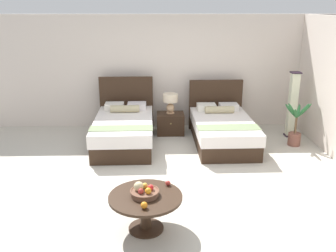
{
  "coord_description": "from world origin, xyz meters",
  "views": [
    {
      "loc": [
        -0.33,
        -5.61,
        2.75
      ],
      "look_at": [
        -0.15,
        0.44,
        0.75
      ],
      "focal_mm": 39.69,
      "sensor_mm": 36.0,
      "label": 1
    }
  ],
  "objects_px": {
    "nightstand": "(170,123)",
    "coffee_table": "(146,204)",
    "loose_apple": "(168,183)",
    "loose_orange": "(144,205)",
    "fruit_bowl": "(144,191)",
    "bed_near_window": "(124,129)",
    "bed_near_corner": "(222,129)",
    "potted_palm": "(295,130)",
    "table_lamp": "(170,101)",
    "floor_lamp_corner": "(292,105)"
  },
  "relations": [
    {
      "from": "coffee_table",
      "to": "fruit_bowl",
      "type": "height_order",
      "value": "fruit_bowl"
    },
    {
      "from": "fruit_bowl",
      "to": "coffee_table",
      "type": "bearing_deg",
      "value": -36.33
    },
    {
      "from": "fruit_bowl",
      "to": "potted_palm",
      "type": "distance_m",
      "value": 4.13
    },
    {
      "from": "loose_orange",
      "to": "bed_near_window",
      "type": "bearing_deg",
      "value": 98.67
    },
    {
      "from": "nightstand",
      "to": "coffee_table",
      "type": "bearing_deg",
      "value": -96.93
    },
    {
      "from": "bed_near_window",
      "to": "floor_lamp_corner",
      "type": "xyz_separation_m",
      "value": [
        3.56,
        0.38,
        0.38
      ]
    },
    {
      "from": "floor_lamp_corner",
      "to": "nightstand",
      "type": "bearing_deg",
      "value": 174.61
    },
    {
      "from": "bed_near_window",
      "to": "coffee_table",
      "type": "distance_m",
      "value": 3.1
    },
    {
      "from": "bed_near_window",
      "to": "nightstand",
      "type": "xyz_separation_m",
      "value": [
        0.97,
        0.63,
        -0.09
      ]
    },
    {
      "from": "loose_apple",
      "to": "bed_near_window",
      "type": "bearing_deg",
      "value": 106.14
    },
    {
      "from": "nightstand",
      "to": "fruit_bowl",
      "type": "bearing_deg",
      "value": -97.18
    },
    {
      "from": "loose_apple",
      "to": "floor_lamp_corner",
      "type": "height_order",
      "value": "floor_lamp_corner"
    },
    {
      "from": "fruit_bowl",
      "to": "loose_apple",
      "type": "relative_size",
      "value": 5.4
    },
    {
      "from": "bed_near_corner",
      "to": "fruit_bowl",
      "type": "xyz_separation_m",
      "value": [
        -1.51,
        -3.05,
        0.24
      ]
    },
    {
      "from": "nightstand",
      "to": "coffee_table",
      "type": "height_order",
      "value": "coffee_table"
    },
    {
      "from": "loose_orange",
      "to": "floor_lamp_corner",
      "type": "height_order",
      "value": "floor_lamp_corner"
    },
    {
      "from": "bed_near_corner",
      "to": "coffee_table",
      "type": "xyz_separation_m",
      "value": [
        -1.49,
        -3.06,
        0.06
      ]
    },
    {
      "from": "coffee_table",
      "to": "fruit_bowl",
      "type": "bearing_deg",
      "value": 143.67
    },
    {
      "from": "coffee_table",
      "to": "table_lamp",
      "type": "bearing_deg",
      "value": 83.11
    },
    {
      "from": "table_lamp",
      "to": "potted_palm",
      "type": "xyz_separation_m",
      "value": [
        2.5,
        -0.82,
        -0.42
      ]
    },
    {
      "from": "nightstand",
      "to": "loose_apple",
      "type": "height_order",
      "value": "loose_apple"
    },
    {
      "from": "nightstand",
      "to": "loose_apple",
      "type": "distance_m",
      "value": 3.43
    },
    {
      "from": "bed_near_window",
      "to": "table_lamp",
      "type": "xyz_separation_m",
      "value": [
        0.97,
        0.65,
        0.43
      ]
    },
    {
      "from": "fruit_bowl",
      "to": "potted_palm",
      "type": "height_order",
      "value": "potted_palm"
    },
    {
      "from": "bed_near_window",
      "to": "loose_orange",
      "type": "bearing_deg",
      "value": -81.33
    },
    {
      "from": "loose_orange",
      "to": "potted_palm",
      "type": "height_order",
      "value": "potted_palm"
    },
    {
      "from": "bed_near_corner",
      "to": "table_lamp",
      "type": "height_order",
      "value": "bed_near_corner"
    },
    {
      "from": "bed_near_window",
      "to": "potted_palm",
      "type": "bearing_deg",
      "value": -2.85
    },
    {
      "from": "bed_near_corner",
      "to": "coffee_table",
      "type": "bearing_deg",
      "value": -115.99
    },
    {
      "from": "loose_apple",
      "to": "bed_near_corner",
      "type": "bearing_deg",
      "value": 66.7
    },
    {
      "from": "coffee_table",
      "to": "loose_apple",
      "type": "distance_m",
      "value": 0.42
    },
    {
      "from": "bed_near_window",
      "to": "table_lamp",
      "type": "bearing_deg",
      "value": 33.81
    },
    {
      "from": "potted_palm",
      "to": "table_lamp",
      "type": "bearing_deg",
      "value": 161.82
    },
    {
      "from": "bed_near_corner",
      "to": "table_lamp",
      "type": "bearing_deg",
      "value": 148.22
    },
    {
      "from": "fruit_bowl",
      "to": "loose_orange",
      "type": "bearing_deg",
      "value": -88.43
    },
    {
      "from": "table_lamp",
      "to": "loose_orange",
      "type": "relative_size",
      "value": 5.35
    },
    {
      "from": "fruit_bowl",
      "to": "nightstand",
      "type": "bearing_deg",
      "value": 82.82
    },
    {
      "from": "nightstand",
      "to": "floor_lamp_corner",
      "type": "xyz_separation_m",
      "value": [
        2.59,
        -0.24,
        0.47
      ]
    },
    {
      "from": "bed_near_window",
      "to": "potted_palm",
      "type": "relative_size",
      "value": 2.2
    },
    {
      "from": "coffee_table",
      "to": "floor_lamp_corner",
      "type": "xyz_separation_m",
      "value": [
        3.04,
        3.44,
        0.34
      ]
    },
    {
      "from": "bed_near_window",
      "to": "loose_orange",
      "type": "xyz_separation_m",
      "value": [
        0.51,
        -3.36,
        0.2
      ]
    },
    {
      "from": "bed_near_window",
      "to": "floor_lamp_corner",
      "type": "relative_size",
      "value": 1.47
    },
    {
      "from": "loose_apple",
      "to": "loose_orange",
      "type": "distance_m",
      "value": 0.64
    },
    {
      "from": "nightstand",
      "to": "bed_near_corner",
      "type": "bearing_deg",
      "value": -30.98
    },
    {
      "from": "bed_near_corner",
      "to": "floor_lamp_corner",
      "type": "xyz_separation_m",
      "value": [
        1.55,
        0.38,
        0.4
      ]
    },
    {
      "from": "nightstand",
      "to": "floor_lamp_corner",
      "type": "distance_m",
      "value": 2.65
    },
    {
      "from": "bed_near_window",
      "to": "nightstand",
      "type": "distance_m",
      "value": 1.16
    },
    {
      "from": "loose_apple",
      "to": "loose_orange",
      "type": "xyz_separation_m",
      "value": [
        -0.3,
        -0.57,
        0.01
      ]
    },
    {
      "from": "coffee_table",
      "to": "loose_apple",
      "type": "xyz_separation_m",
      "value": [
        0.29,
        0.27,
        0.15
      ]
    },
    {
      "from": "bed_near_window",
      "to": "loose_apple",
      "type": "bearing_deg",
      "value": -73.86
    }
  ]
}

